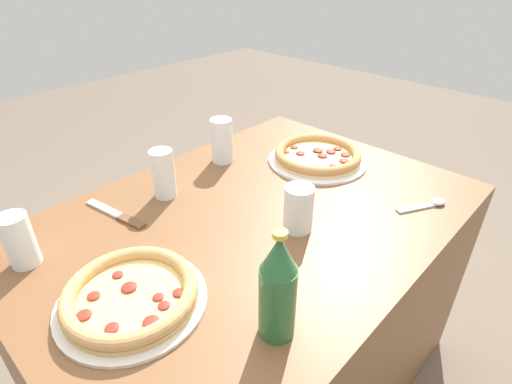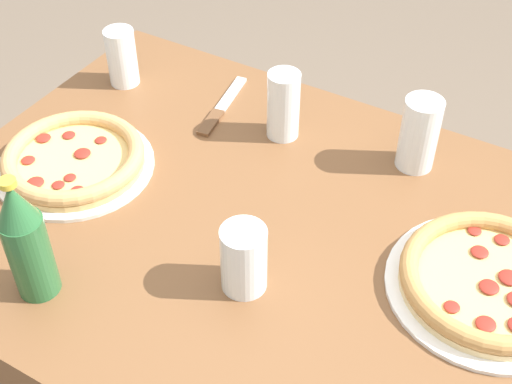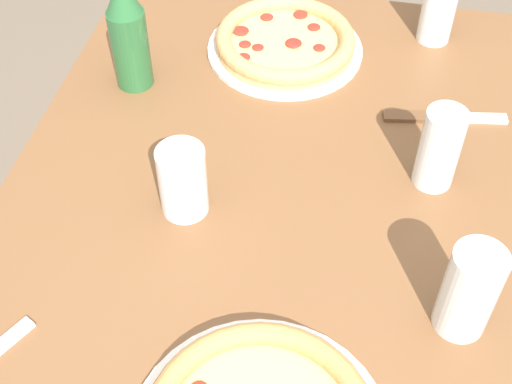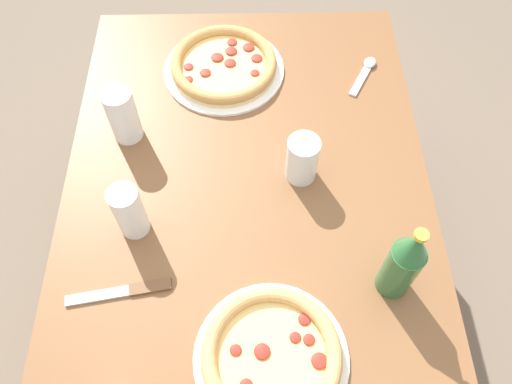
# 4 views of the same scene
# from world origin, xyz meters

# --- Properties ---
(table) EXTENTS (1.22, 0.86, 0.72)m
(table) POSITION_xyz_m (0.00, 0.00, 0.36)
(table) COLOR brown
(table) RESTS_ON ground_plane
(pizza_margherita) EXTENTS (0.30, 0.30, 0.04)m
(pizza_margherita) POSITION_xyz_m (-0.39, -0.04, 0.74)
(pizza_margherita) COLOR silver
(pizza_margherita) RESTS_ON table
(pizza_salami) EXTENTS (0.33, 0.33, 0.04)m
(pizza_salami) POSITION_xyz_m (0.37, 0.06, 0.74)
(pizza_salami) COLOR white
(pizza_salami) RESTS_ON table
(glass_red_wine) EXTENTS (0.07, 0.07, 0.15)m
(glass_red_wine) POSITION_xyz_m (0.16, 0.29, 0.78)
(glass_red_wine) COLOR white
(glass_red_wine) RESTS_ON table
(glass_lemonade) EXTENTS (0.06, 0.06, 0.13)m
(glass_lemonade) POSITION_xyz_m (-0.49, 0.24, 0.78)
(glass_lemonade) COLOR white
(glass_lemonade) RESTS_ON table
(glass_orange_juice) EXTENTS (0.06, 0.06, 0.14)m
(glass_orange_juice) POSITION_xyz_m (-0.10, 0.25, 0.78)
(glass_orange_juice) COLOR white
(glass_orange_juice) RESTS_ON table
(glass_iced_tea) EXTENTS (0.07, 0.07, 0.12)m
(glass_iced_tea) POSITION_xyz_m (0.03, -0.13, 0.77)
(glass_iced_tea) COLOR white
(glass_iced_tea) RESTS_ON table
(beer_bottle) EXTENTS (0.07, 0.07, 0.23)m
(beer_bottle) POSITION_xyz_m (-0.25, -0.30, 0.82)
(beer_bottle) COLOR #286033
(beer_bottle) RESTS_ON table
(knife) EXTENTS (0.06, 0.22, 0.01)m
(knife) POSITION_xyz_m (-0.25, 0.26, 0.72)
(knife) COLOR brown
(knife) RESTS_ON table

